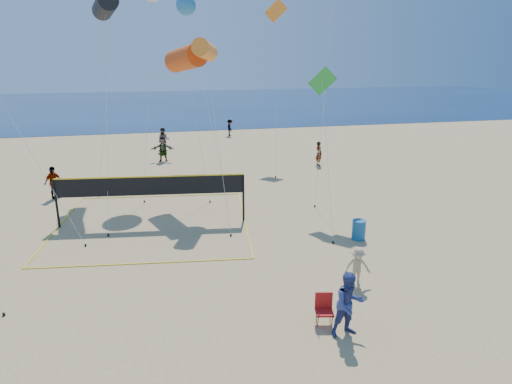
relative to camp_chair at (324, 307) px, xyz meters
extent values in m
cube|color=#10214E|center=(-3.49, 59.98, -0.52)|extent=(140.00, 50.00, 0.03)
imported|color=navy|center=(0.46, -0.68, 0.43)|extent=(1.01, 0.82, 1.92)
imported|color=tan|center=(1.93, 1.92, 0.17)|extent=(0.97, 0.65, 1.40)
imported|color=gray|center=(-10.08, 14.59, 0.36)|extent=(1.03, 1.07, 1.79)
imported|color=gray|center=(-4.01, 22.29, 0.36)|extent=(1.72, 0.78, 1.79)
imported|color=gray|center=(6.66, 18.57, 0.32)|extent=(0.49, 0.67, 1.70)
imported|color=gray|center=(-3.84, 25.84, 0.41)|extent=(1.04, 0.89, 1.88)
imported|color=gray|center=(2.51, 31.60, 0.24)|extent=(0.68, 1.06, 1.56)
cube|color=red|center=(-0.02, -0.09, -0.12)|extent=(0.60, 0.57, 0.06)
cube|color=red|center=(0.02, 0.11, 0.17)|extent=(0.51, 0.15, 0.51)
cylinder|color=black|center=(-0.26, -0.23, -0.30)|extent=(0.08, 0.26, 0.67)
cylinder|color=black|center=(-0.18, 0.14, -0.30)|extent=(0.08, 0.26, 0.67)
cylinder|color=black|center=(0.14, -0.32, -0.30)|extent=(0.08, 0.26, 0.67)
cylinder|color=black|center=(0.22, 0.05, -0.30)|extent=(0.08, 0.26, 0.67)
cylinder|color=#165790|center=(3.73, 5.66, -0.11)|extent=(0.61, 0.61, 0.85)
cylinder|color=black|center=(-9.06, 9.96, 0.60)|extent=(0.10, 0.10, 2.26)
cylinder|color=black|center=(-0.64, 8.95, 0.60)|extent=(0.10, 0.10, 2.26)
cube|color=black|center=(-4.85, 9.46, 1.30)|extent=(8.42, 1.03, 0.85)
cube|color=yellow|center=(-4.85, 9.46, 1.75)|extent=(8.42, 1.04, 0.06)
cube|color=yellow|center=(-5.36, 5.25, -0.53)|extent=(8.62, 1.08, 0.02)
cube|color=yellow|center=(-4.35, 13.66, -0.53)|extent=(8.62, 1.08, 0.02)
cylinder|color=silver|center=(-10.01, 8.97, 4.37)|extent=(4.80, 3.12, 9.71)
cylinder|color=black|center=(-7.62, 7.42, -0.49)|extent=(0.08, 0.08, 0.10)
cylinder|color=black|center=(-6.69, 16.64, 9.56)|extent=(1.67, 2.81, 1.44)
cylinder|color=silver|center=(-6.74, 12.50, 4.54)|extent=(0.11, 8.30, 10.05)
cylinder|color=black|center=(-6.79, 8.35, -0.49)|extent=(0.08, 0.08, 0.10)
cylinder|color=orange|center=(-1.84, 12.45, 7.25)|extent=(1.54, 2.28, 1.15)
cylinder|color=silver|center=(-1.70, 9.80, 3.38)|extent=(0.29, 5.30, 7.74)
cylinder|color=black|center=(-1.56, 7.16, -0.49)|extent=(0.08, 0.08, 0.10)
cylinder|color=black|center=(-9.38, 2.50, -0.49)|extent=(0.08, 0.08, 0.10)
cube|color=green|center=(3.56, 10.31, 5.81)|extent=(1.23, 0.79, 1.42)
cylinder|color=silver|center=(3.03, 7.88, 2.66)|extent=(1.08, 4.87, 6.31)
cylinder|color=black|center=(2.50, 5.46, -0.49)|extent=(0.08, 0.08, 0.10)
cylinder|color=silver|center=(4.38, 11.96, 5.89)|extent=(2.10, 3.82, 12.76)
cylinder|color=black|center=(3.34, 10.06, -0.49)|extent=(0.08, 0.08, 0.10)
cylinder|color=silver|center=(-4.72, 15.02, 5.14)|extent=(1.17, 4.46, 11.25)
cylinder|color=black|center=(-5.29, 12.80, -0.49)|extent=(0.08, 0.08, 0.10)
sphere|color=#2B79C0|center=(-1.88, 22.41, 10.19)|extent=(1.63, 1.63, 1.35)
cylinder|color=silver|center=(-1.28, 18.54, 4.85)|extent=(1.21, 7.74, 10.68)
cylinder|color=black|center=(-0.69, 14.68, -0.49)|extent=(0.08, 0.08, 0.10)
cylinder|color=silver|center=(-6.99, 16.95, 5.73)|extent=(1.54, 5.16, 12.44)
cylinder|color=black|center=(-7.75, 14.38, -0.49)|extent=(0.08, 0.08, 0.10)
cube|color=orange|center=(4.46, 22.48, 9.95)|extent=(1.68, 0.30, 1.67)
cylinder|color=silver|center=(3.66, 19.28, 4.73)|extent=(1.63, 6.42, 10.44)
cylinder|color=black|center=(2.85, 16.08, -0.49)|extent=(0.08, 0.08, 0.10)
cylinder|color=#D04410|center=(-2.70, 13.76, 6.84)|extent=(2.17, 3.05, 1.54)
cylinder|color=silver|center=(-2.28, 12.88, 3.18)|extent=(0.85, 1.78, 7.32)
cylinder|color=black|center=(-1.87, 12.00, -0.49)|extent=(0.08, 0.08, 0.10)
camera|label=1|loc=(-4.54, -11.06, 7.19)|focal=32.00mm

